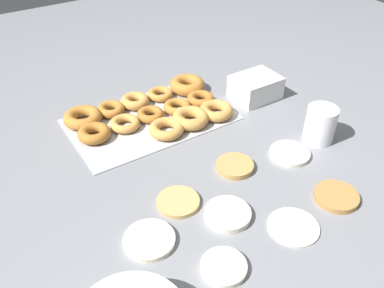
{
  "coord_description": "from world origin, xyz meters",
  "views": [
    {
      "loc": [
        0.47,
        0.62,
        0.68
      ],
      "look_at": [
        0.01,
        -0.09,
        0.04
      ],
      "focal_mm": 38.0,
      "sensor_mm": 36.0,
      "label": 1
    }
  ],
  "objects": [
    {
      "name": "pancake_3",
      "position": [
        -0.05,
        0.01,
        0.01
      ],
      "size": [
        0.1,
        0.1,
        0.02
      ],
      "primitive_type": "cylinder",
      "color": "tan",
      "rests_on": "ground_plane"
    },
    {
      "name": "pancake_1",
      "position": [
        -0.04,
        0.24,
        0.0
      ],
      "size": [
        0.11,
        0.11,
        0.01
      ],
      "primitive_type": "cylinder",
      "color": "silver",
      "rests_on": "ground_plane"
    },
    {
      "name": "container_stack",
      "position": [
        -0.33,
        -0.24,
        0.04
      ],
      "size": [
        0.14,
        0.12,
        0.07
      ],
      "color": "white",
      "rests_on": "ground_plane"
    },
    {
      "name": "donut_tray",
      "position": [
        -0.0,
        -0.31,
        0.02
      ],
      "size": [
        0.48,
        0.3,
        0.04
      ],
      "color": "#ADAFB5",
      "rests_on": "ground_plane"
    },
    {
      "name": "pancake_4",
      "position": [
        0.13,
        0.04,
        0.01
      ],
      "size": [
        0.1,
        0.1,
        0.01
      ],
      "primitive_type": "cylinder",
      "color": "tan",
      "rests_on": "ground_plane"
    },
    {
      "name": "paper_cup",
      "position": [
        -0.33,
        0.04,
        0.05
      ],
      "size": [
        0.08,
        0.08,
        0.1
      ],
      "color": "white",
      "rests_on": "ground_plane"
    },
    {
      "name": "pancake_5",
      "position": [
        -0.21,
        0.05,
        0.01
      ],
      "size": [
        0.11,
        0.11,
        0.01
      ],
      "primitive_type": "cylinder",
      "color": "silver",
      "rests_on": "ground_plane"
    },
    {
      "name": "pancake_6",
      "position": [
        0.06,
        0.14,
        0.01
      ],
      "size": [
        0.11,
        0.11,
        0.02
      ],
      "primitive_type": "cylinder",
      "color": "silver",
      "rests_on": "ground_plane"
    },
    {
      "name": "pancake_2",
      "position": [
        -0.19,
        0.23,
        0.01
      ],
      "size": [
        0.1,
        0.1,
        0.01
      ],
      "primitive_type": "cylinder",
      "color": "#B27F42",
      "rests_on": "ground_plane"
    },
    {
      "name": "pancake_7",
      "position": [
        0.24,
        0.11,
        0.01
      ],
      "size": [
        0.11,
        0.11,
        0.01
      ],
      "primitive_type": "cylinder",
      "color": "beige",
      "rests_on": "ground_plane"
    },
    {
      "name": "ground_plane",
      "position": [
        0.0,
        0.0,
        0.0
      ],
      "size": [
        3.0,
        3.0,
        0.0
      ],
      "primitive_type": "plane",
      "color": "gray"
    },
    {
      "name": "pancake_0",
      "position": [
        0.15,
        0.25,
        0.01
      ],
      "size": [
        0.09,
        0.09,
        0.01
      ],
      "primitive_type": "cylinder",
      "color": "silver",
      "rests_on": "ground_plane"
    }
  ]
}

